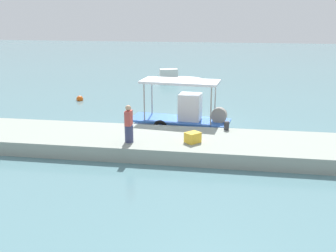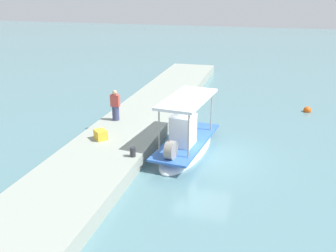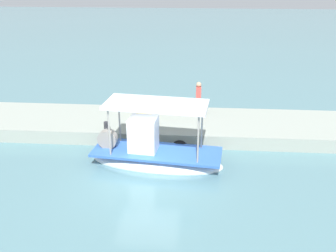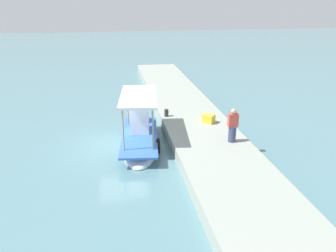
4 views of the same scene
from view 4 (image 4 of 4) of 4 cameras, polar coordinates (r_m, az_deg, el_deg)
ground_plane at (r=17.58m, az=-7.76°, el=-3.09°), size 120.00×120.00×0.00m
dock_quay at (r=18.02m, az=5.59°, el=-1.29°), size 36.00×3.64×0.63m
main_fishing_boat at (r=17.28m, az=-4.70°, el=-1.72°), size 5.58×2.32×2.99m
fisherman_near_bollard at (r=16.21m, az=10.70°, el=-0.14°), size 0.36×0.46×1.63m
mooring_bollard at (r=19.53m, az=-0.27°, el=2.20°), size 0.24×0.24×0.41m
cargo_crate at (r=18.68m, az=6.76°, el=1.24°), size 0.75×0.76×0.45m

